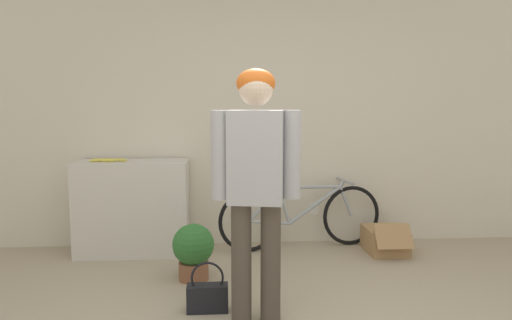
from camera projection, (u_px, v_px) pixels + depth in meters
The scene contains 8 objects.
wall_back at pixel (262, 117), 5.09m from camera, with size 8.00×0.07×2.60m.
side_shelf at pixel (133, 207), 4.80m from camera, with size 1.05×0.49×0.90m.
person at pixel (256, 171), 3.23m from camera, with size 0.58×0.29×1.67m.
bicycle at pixel (301, 215), 4.96m from camera, with size 1.66×0.46×0.68m.
banana at pixel (108, 160), 4.70m from camera, with size 0.36×0.09×0.03m.
handbag at pixel (207, 296), 3.49m from camera, with size 0.29×0.12×0.36m.
cardboard_box at pixel (385, 240), 4.86m from camera, with size 0.36×0.56×0.33m.
potted_plant at pixel (193, 249), 4.09m from camera, with size 0.34×0.34×0.47m.
Camera 1 is at (-0.43, -2.46, 1.47)m, focal length 35.00 mm.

